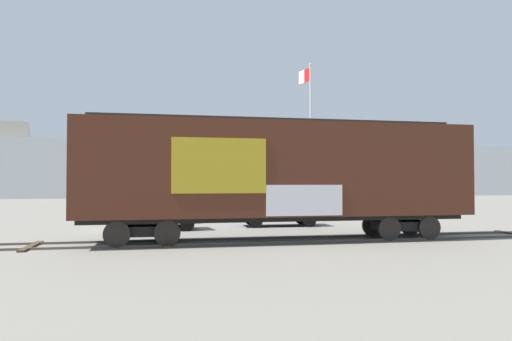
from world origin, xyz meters
TOP-DOWN VIEW (x-y plane):
  - ground_plane at (0.00, 0.00)m, footprint 260.00×260.00m
  - track at (0.66, -0.05)m, footprint 60.02×3.92m
  - freight_car at (-0.78, -0.00)m, footprint 14.95×3.34m
  - flagpole at (4.60, 11.44)m, footprint 0.42×1.47m
  - hillside at (0.01, 71.08)m, footprint 143.41×38.70m
  - parked_car_white at (-5.40, 5.20)m, footprint 4.39×2.24m
  - parked_car_blue at (0.96, 5.95)m, footprint 4.13×2.04m

SIDE VIEW (x-z plane):
  - ground_plane at x=0.00m, z-range 0.00..0.00m
  - track at x=0.66m, z-range 0.00..0.08m
  - parked_car_blue at x=0.96m, z-range 0.00..1.66m
  - parked_car_white at x=-5.40m, z-range -0.01..1.69m
  - freight_car at x=-0.78m, z-range 0.30..5.01m
  - hillside at x=0.01m, z-range -2.37..10.90m
  - flagpole at x=4.60m, z-range 1.29..11.26m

